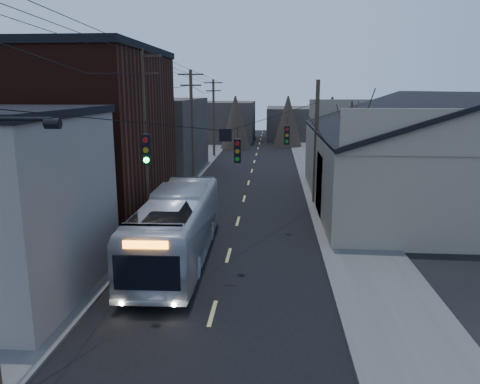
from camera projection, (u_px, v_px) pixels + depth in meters
The scene contains 12 objects.
road_surface at pixel (247, 188), 38.18m from camera, with size 9.00×110.00×0.02m, color black.
sidewalk_left at pixel (169, 186), 38.62m from camera, with size 4.00×110.00×0.12m, color #474744.
sidewalk_right at pixel (328, 188), 37.71m from camera, with size 4.00×110.00×0.12m, color #474744.
building_brick at pixel (72, 138), 28.06m from camera, with size 10.00×12.00×10.00m, color black.
building_left_far at pixel (150, 137), 43.94m from camera, with size 9.00×14.00×7.00m, color #322E28.
warehouse at pixel (434, 167), 31.82m from camera, with size 16.16×20.60×7.73m.
building_far_left at pixel (221, 122), 72.05m from camera, with size 10.00×12.00×6.00m, color #322E28.
building_far_right at pixel (304, 123), 76.12m from camera, with size 12.00×14.00×5.00m, color #322E28.
bare_tree at pixel (349, 164), 27.21m from camera, with size 0.40×0.40×7.20m, color black.
utility_lines at pixel (197, 133), 31.63m from camera, with size 11.24×45.28×10.50m.
bus at pixel (177, 227), 21.70m from camera, with size 2.71×11.57×3.22m, color #AEB2BA.
parked_car at pixel (188, 188), 35.21m from camera, with size 1.29×3.71×1.22m, color #B8BAC0.
Camera 1 is at (2.09, -7.31, 7.86)m, focal length 35.00 mm.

